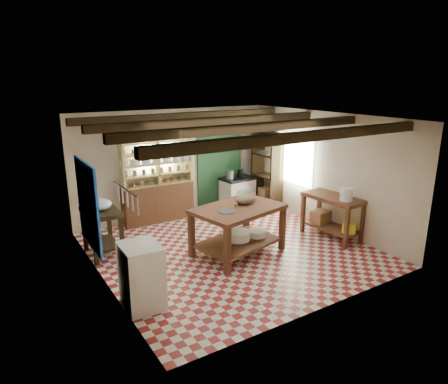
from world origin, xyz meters
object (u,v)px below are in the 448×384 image
right_counter (332,217)px  stove (237,193)px  work_table (238,230)px  cat (245,199)px  prep_table (103,232)px  white_cabinet (142,276)px

right_counter → stove: bearing=97.8°
work_table → cat: cat is taller
work_table → prep_table: bearing=137.2°
cat → prep_table: bearing=131.5°
work_table → right_counter: work_table is taller
work_table → stove: (1.56, 2.36, -0.06)m
prep_table → work_table: bearing=-31.2°
work_table → white_cabinet: (-2.25, -0.81, 0.02)m
white_cabinet → right_counter: white_cabinet is taller
work_table → prep_table: size_ratio=1.85×
stove → white_cabinet: (-3.82, -3.17, 0.08)m
stove → white_cabinet: white_cabinet is taller
white_cabinet → right_counter: bearing=8.2°
stove → prep_table: size_ratio=0.93×
work_table → cat: (0.23, 0.10, 0.56)m
right_counter → white_cabinet: bearing=-178.7°
prep_table → stove: bearing=14.8°
stove → white_cabinet: bearing=-145.1°
stove → prep_table: 3.93m
stove → right_counter: bearing=-82.7°
prep_table → right_counter: 4.70m
prep_table → white_cabinet: bearing=-90.9°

